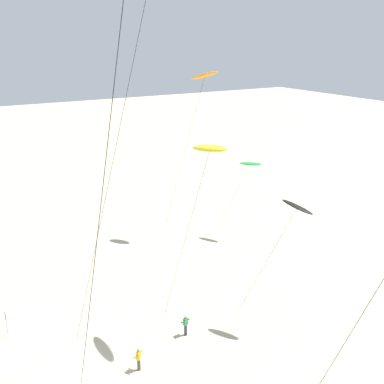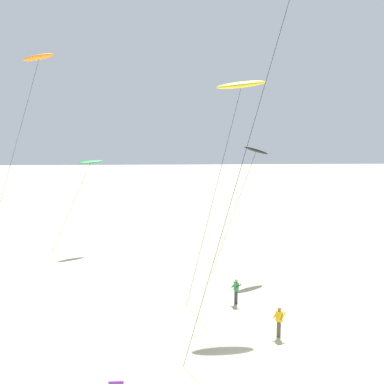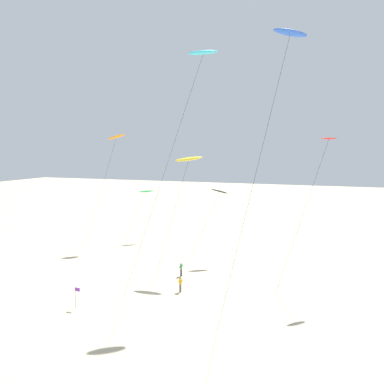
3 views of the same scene
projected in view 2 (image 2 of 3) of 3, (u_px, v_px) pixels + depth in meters
ground_plane at (268, 378)px, 18.63m from camera, size 260.00×260.00×0.00m
kite_green at (90, 163)px, 39.36m from camera, size 4.76×2.66×8.52m
kite_black at (256, 152)px, 33.00m from camera, size 4.90×2.54×10.04m
kite_yellow at (241, 85)px, 26.43m from camera, size 5.36×2.43×14.56m
kite_orange at (39, 58)px, 34.19m from camera, size 6.13×3.59×17.91m
kite_flyer_nearest at (279, 321)px, 22.31m from camera, size 0.73×0.73×1.67m
kite_flyer_middle at (236, 291)px, 26.64m from camera, size 0.65×0.67×1.67m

